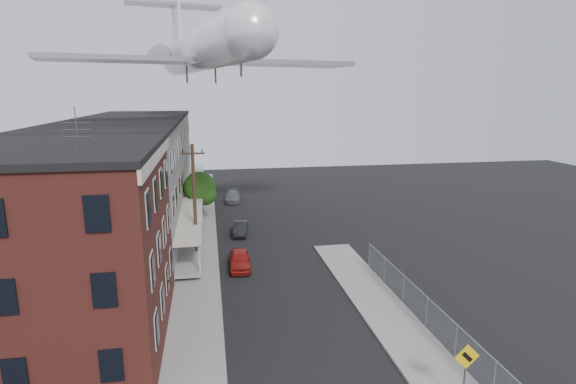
% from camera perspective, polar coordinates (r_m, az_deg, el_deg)
% --- Properties ---
extents(sidewalk_left, '(3.00, 62.00, 0.12)m').
position_cam_1_polar(sidewalk_left, '(41.79, -11.15, -5.36)').
color(sidewalk_left, gray).
rests_on(sidewalk_left, ground).
extents(sidewalk_right, '(3.00, 26.00, 0.12)m').
position_cam_1_polar(sidewalk_right, '(27.09, 13.14, -15.68)').
color(sidewalk_right, gray).
rests_on(sidewalk_right, ground).
extents(curb_left, '(0.15, 62.00, 0.14)m').
position_cam_1_polar(curb_left, '(41.78, -9.16, -5.27)').
color(curb_left, gray).
rests_on(curb_left, ground).
extents(curb_right, '(0.15, 26.00, 0.14)m').
position_cam_1_polar(curb_right, '(26.59, 10.15, -16.09)').
color(curb_right, gray).
rests_on(curb_right, ground).
extents(corner_building, '(10.31, 12.30, 12.15)m').
position_cam_1_polar(corner_building, '(25.20, -27.25, -6.36)').
color(corner_building, '#361311').
rests_on(corner_building, ground).
extents(row_house_a, '(11.98, 7.00, 10.30)m').
position_cam_1_polar(row_house_a, '(34.04, -22.64, -1.34)').
color(row_house_a, slate).
rests_on(row_house_a, ground).
extents(row_house_b, '(11.98, 7.00, 10.30)m').
position_cam_1_polar(row_house_b, '(40.75, -20.58, 0.98)').
color(row_house_b, gray).
rests_on(row_house_b, ground).
extents(row_house_c, '(11.98, 7.00, 10.30)m').
position_cam_1_polar(row_house_c, '(47.54, -19.11, 2.64)').
color(row_house_c, slate).
rests_on(row_house_c, ground).
extents(row_house_d, '(11.98, 7.00, 10.30)m').
position_cam_1_polar(row_house_d, '(54.38, -18.01, 3.88)').
color(row_house_d, gray).
rests_on(row_house_d, ground).
extents(row_house_e, '(11.98, 7.00, 10.30)m').
position_cam_1_polar(row_house_e, '(61.26, -17.15, 4.85)').
color(row_house_e, slate).
rests_on(row_house_e, ground).
extents(chainlink_fence, '(0.06, 18.06, 1.90)m').
position_cam_1_polar(chainlink_fence, '(26.47, 17.20, -14.37)').
color(chainlink_fence, gray).
rests_on(chainlink_fence, ground).
extents(warning_sign, '(1.10, 0.11, 2.80)m').
position_cam_1_polar(warning_sign, '(20.88, 21.67, -19.70)').
color(warning_sign, '#515156').
rests_on(warning_sign, ground).
extents(utility_pole, '(1.80, 0.26, 9.00)m').
position_cam_1_polar(utility_pole, '(34.78, -11.78, -1.12)').
color(utility_pole, black).
rests_on(utility_pole, ground).
extents(street_tree, '(3.22, 3.20, 5.20)m').
position_cam_1_polar(street_tree, '(44.72, -10.97, 0.33)').
color(street_tree, black).
rests_on(street_tree, ground).
extents(car_near, '(1.67, 3.89, 1.31)m').
position_cam_1_polar(car_near, '(33.66, -6.16, -8.56)').
color(car_near, '#A11A14').
rests_on(car_near, ground).
extents(car_mid, '(1.66, 3.63, 1.16)m').
position_cam_1_polar(car_mid, '(41.38, -6.05, -4.61)').
color(car_mid, black).
rests_on(car_mid, ground).
extents(car_far, '(2.02, 4.29, 1.21)m').
position_cam_1_polar(car_far, '(53.95, -7.06, -0.55)').
color(car_far, slate).
rests_on(car_far, ground).
extents(airplane, '(26.28, 30.04, 8.64)m').
position_cam_1_polar(airplane, '(42.03, -10.94, 17.31)').
color(airplane, white).
rests_on(airplane, ground).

